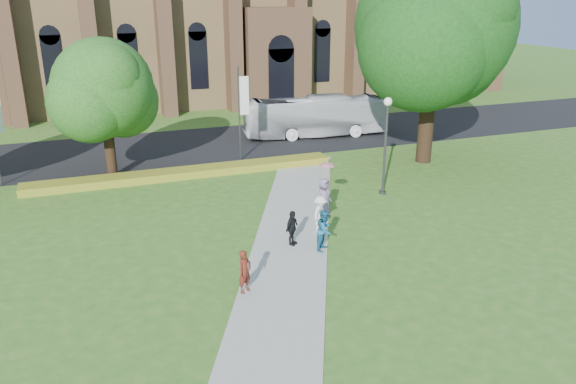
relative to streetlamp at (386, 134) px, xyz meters
name	(u,v)px	position (x,y,z in m)	size (l,w,h in m)	color
ground	(297,269)	(-7.50, -6.50, -3.30)	(160.00, 160.00, 0.00)	#33651E
road	(195,145)	(-7.50, 13.50, -3.29)	(160.00, 10.00, 0.02)	black
footpath	(288,258)	(-7.50, -5.50, -3.28)	(3.20, 30.00, 0.04)	#B2B2A8
flower_hedge	(185,173)	(-9.50, 6.70, -3.07)	(18.00, 1.40, 0.45)	gold
streetlamp	(386,134)	(0.00, 0.00, 0.00)	(0.44, 0.44, 5.24)	#38383D
large_tree	(434,26)	(5.50, 4.50, 5.07)	(9.60, 9.60, 13.20)	#332114
street_tree_1	(103,89)	(-13.50, 8.00, 1.93)	(5.60, 5.60, 8.05)	#332114
banner_pole_0	(241,109)	(-5.39, 8.70, 0.09)	(0.70, 0.10, 6.00)	#38383D
tour_coach	(315,116)	(1.56, 13.03, -1.79)	(2.50, 10.70, 2.98)	silver
pedestrian_0	(245,272)	(-9.94, -7.59, -2.44)	(0.60, 0.39, 1.64)	#5A1F14
pedestrian_1	(325,230)	(-5.80, -5.34, -2.36)	(0.87, 0.67, 1.78)	#1A5E83
pedestrian_2	(320,214)	(-5.26, -3.63, -2.38)	(1.13, 0.65, 1.75)	silver
pedestrian_3	(292,228)	(-6.91, -4.40, -2.48)	(0.91, 0.38, 1.55)	black
pedestrian_4	(324,197)	(-4.30, -1.84, -2.30)	(0.93, 0.60, 1.90)	slate
parasol	(327,171)	(-4.12, -1.74, -1.02)	(0.76, 0.76, 0.67)	#D19993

